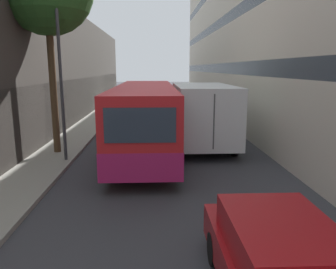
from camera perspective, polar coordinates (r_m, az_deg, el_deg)
name	(u,v)px	position (r m, az deg, el deg)	size (l,w,h in m)	color
ground_plane	(165,148)	(14.95, -0.46, -2.43)	(150.00, 150.00, 0.00)	#38383D
sidewalk_left	(64,148)	(15.48, -17.72, -2.24)	(1.87, 60.00, 0.14)	gray
building_left_shopfront	(11,75)	(15.75, -25.70, 9.30)	(2.40, 60.00, 7.27)	#423D38
car_hatchback	(281,266)	(5.51, 19.10, -20.86)	(1.73, 4.05, 1.39)	#9E0F14
bus	(145,116)	(14.37, -3.96, 3.19)	(2.44, 10.88, 2.86)	red
box_truck	(201,112)	(15.78, 5.68, 3.96)	(2.47, 7.56, 2.85)	silver
street_lamp	(57,19)	(12.90, -18.75, 18.45)	(0.36, 0.80, 7.55)	#38383D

